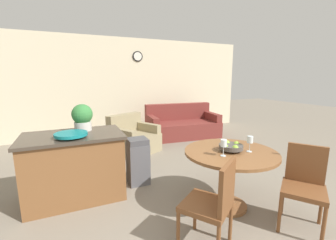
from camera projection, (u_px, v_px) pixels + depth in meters
The scene contains 13 objects.
wall_back at pixel (117, 87), 6.31m from camera, with size 8.00×0.09×2.70m.
dining_table at pixel (230, 164), 2.76m from camera, with size 1.12×1.12×0.74m.
dining_chair_near_left at pixel (214, 201), 2.07m from camera, with size 0.59×0.59×0.90m.
dining_chair_near_right at pixel (304, 182), 2.43m from camera, with size 0.59×0.59×0.90m.
fruit_bowl at pixel (231, 147), 2.71m from camera, with size 0.29×0.29×0.11m.
wine_glass_left at pixel (224, 144), 2.53m from camera, with size 0.07×0.07×0.19m.
wine_glass_right at pixel (250, 140), 2.68m from camera, with size 0.07×0.07×0.19m.
kitchen_island at pixel (75, 166), 3.03m from camera, with size 1.26×0.79×0.89m.
teal_bowl at pixel (71, 134), 2.78m from camera, with size 0.39×0.39×0.06m.
potted_plant at pixel (82, 117), 3.12m from camera, with size 0.28×0.28×0.37m.
trash_bin at pixel (138, 161), 3.45m from camera, with size 0.31×0.30×0.71m.
couch at pixel (182, 126), 6.23m from camera, with size 1.99×1.16×0.88m.
armchair at pixel (133, 139), 4.95m from camera, with size 1.16×1.15×0.81m.
Camera 1 is at (-1.25, -0.90, 1.63)m, focal length 24.00 mm.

